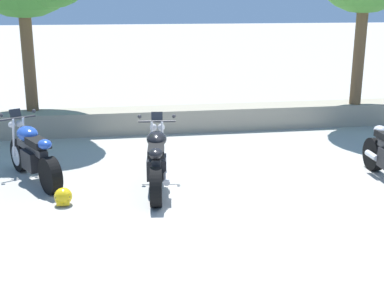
{
  "coord_description": "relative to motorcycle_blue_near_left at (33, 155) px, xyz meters",
  "views": [
    {
      "loc": [
        -2.01,
        -7.38,
        3.11
      ],
      "look_at": [
        -0.63,
        1.2,
        0.65
      ],
      "focal_mm": 48.08,
      "sensor_mm": 36.0,
      "label": 1
    }
  ],
  "objects": [
    {
      "name": "motorcycle_black_centre",
      "position": [
        2.11,
        -0.74,
        0.0
      ],
      "size": [
        0.67,
        2.06,
        1.18
      ],
      "color": "black",
      "rests_on": "ground"
    },
    {
      "name": "stone_wall",
      "position": [
        3.4,
        3.26,
        -0.21
      ],
      "size": [
        36.0,
        0.8,
        0.55
      ],
      "primitive_type": "cube",
      "color": "gray",
      "rests_on": "ground"
    },
    {
      "name": "motorcycle_blue_near_left",
      "position": [
        0.0,
        0.0,
        0.0
      ],
      "size": [
        1.17,
        1.89,
        1.18
      ],
      "color": "black",
      "rests_on": "ground"
    },
    {
      "name": "rider_helmet",
      "position": [
        0.59,
        -1.22,
        -0.35
      ],
      "size": [
        0.28,
        0.28,
        0.28
      ],
      "color": "yellow",
      "rests_on": "ground"
    },
    {
      "name": "ground_plane",
      "position": [
        3.4,
        -1.54,
        -0.49
      ],
      "size": [
        120.0,
        120.0,
        0.0
      ],
      "primitive_type": "plane",
      "color": "#A3A099"
    }
  ]
}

